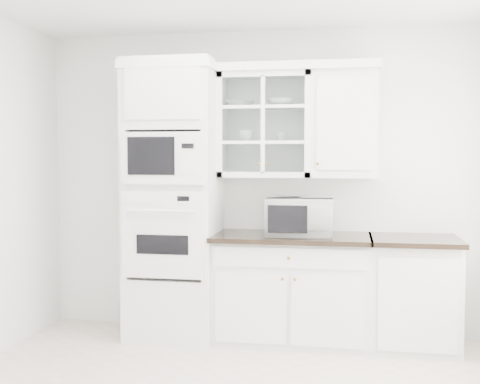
# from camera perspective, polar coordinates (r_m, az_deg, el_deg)

# --- Properties ---
(room_shell) EXTENTS (4.00, 3.50, 2.70)m
(room_shell) POSITION_cam_1_polar(r_m,az_deg,el_deg) (4.11, -0.15, 6.15)
(room_shell) COLOR white
(room_shell) RESTS_ON ground
(oven_column) EXTENTS (0.76, 0.68, 2.40)m
(oven_column) POSITION_cam_1_polar(r_m,az_deg,el_deg) (5.26, -6.28, -0.78)
(oven_column) COLOR white
(oven_column) RESTS_ON ground
(base_cabinet_run) EXTENTS (1.32, 0.67, 0.92)m
(base_cabinet_run) POSITION_cam_1_polar(r_m,az_deg,el_deg) (5.20, 4.96, -9.02)
(base_cabinet_run) COLOR white
(base_cabinet_run) RESTS_ON ground
(extra_base_cabinet) EXTENTS (0.72, 0.67, 0.92)m
(extra_base_cabinet) POSITION_cam_1_polar(r_m,az_deg,el_deg) (5.21, 16.12, -9.13)
(extra_base_cabinet) COLOR white
(extra_base_cabinet) RESTS_ON ground
(upper_cabinet_glass) EXTENTS (0.80, 0.33, 0.90)m
(upper_cabinet_glass) POSITION_cam_1_polar(r_m,az_deg,el_deg) (5.25, 2.44, 6.34)
(upper_cabinet_glass) COLOR white
(upper_cabinet_glass) RESTS_ON room_shell
(upper_cabinet_solid) EXTENTS (0.55, 0.33, 0.90)m
(upper_cabinet_solid) POSITION_cam_1_polar(r_m,az_deg,el_deg) (5.20, 9.87, 6.31)
(upper_cabinet_solid) COLOR white
(upper_cabinet_solid) RESTS_ON room_shell
(crown_molding) EXTENTS (2.14, 0.38, 0.07)m
(crown_molding) POSITION_cam_1_polar(r_m,az_deg,el_deg) (5.29, 1.27, 11.60)
(crown_molding) COLOR white
(crown_molding) RESTS_ON room_shell
(countertop_microwave) EXTENTS (0.57, 0.48, 0.32)m
(countertop_microwave) POSITION_cam_1_polar(r_m,az_deg,el_deg) (5.06, 5.63, -2.31)
(countertop_microwave) COLOR white
(countertop_microwave) RESTS_ON base_cabinet_run
(bowl_a) EXTENTS (0.29, 0.29, 0.06)m
(bowl_a) POSITION_cam_1_polar(r_m,az_deg,el_deg) (5.30, -0.02, 8.35)
(bowl_a) COLOR white
(bowl_a) RESTS_ON upper_cabinet_glass
(bowl_b) EXTENTS (0.26, 0.26, 0.06)m
(bowl_b) POSITION_cam_1_polar(r_m,az_deg,el_deg) (5.23, 3.87, 8.46)
(bowl_b) COLOR white
(bowl_b) RESTS_ON upper_cabinet_glass
(cup_a) EXTENTS (0.13, 0.13, 0.10)m
(cup_a) POSITION_cam_1_polar(r_m,az_deg,el_deg) (5.25, 0.60, 5.33)
(cup_a) COLOR white
(cup_a) RESTS_ON upper_cabinet_glass
(cup_b) EXTENTS (0.10, 0.10, 0.09)m
(cup_b) POSITION_cam_1_polar(r_m,az_deg,el_deg) (5.24, 3.91, 5.27)
(cup_b) COLOR white
(cup_b) RESTS_ON upper_cabinet_glass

